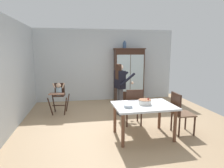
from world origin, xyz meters
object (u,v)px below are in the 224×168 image
(birthday_cake, at_px, (145,102))
(dining_chair_far_side, at_px, (134,105))
(dining_table, at_px, (144,109))
(dining_chair_right_end, at_px, (179,110))
(adult_person, at_px, (120,83))
(china_cabinet, at_px, (129,75))
(ceramic_vase, at_px, (125,45))
(high_chair_with_toddler, at_px, (59,93))
(serving_bowl, at_px, (128,106))

(birthday_cake, xyz_separation_m, dining_chair_far_side, (-0.06, 0.64, -0.24))
(dining_table, relative_size, dining_chair_right_end, 1.39)
(adult_person, bearing_deg, china_cabinet, -37.89)
(ceramic_vase, relative_size, high_chair_with_toddler, 0.28)
(high_chair_with_toddler, xyz_separation_m, birthday_cake, (2.02, -1.97, 0.14))
(birthday_cake, height_order, dining_chair_far_side, dining_chair_far_side)
(adult_person, bearing_deg, birthday_cake, 173.72)
(ceramic_vase, distance_m, adult_person, 2.11)
(high_chair_with_toddler, bearing_deg, china_cabinet, 31.64)
(serving_bowl, bearing_deg, birthday_cake, 22.39)
(adult_person, height_order, birthday_cake, adult_person)
(china_cabinet, relative_size, birthday_cake, 7.13)
(china_cabinet, xyz_separation_m, adult_person, (-0.71, -1.69, -0.04))
(birthday_cake, bearing_deg, high_chair_with_toddler, 135.73)
(serving_bowl, xyz_separation_m, dining_chair_right_end, (1.26, 0.17, -0.21))
(china_cabinet, relative_size, dining_chair_far_side, 2.08)
(dining_chair_right_end, bearing_deg, ceramic_vase, 9.88)
(dining_chair_right_end, bearing_deg, dining_chair_far_side, 54.75)
(adult_person, distance_m, dining_chair_right_end, 1.88)
(high_chair_with_toddler, height_order, serving_bowl, high_chair_with_toddler)
(dining_chair_far_side, bearing_deg, birthday_cake, 98.42)
(serving_bowl, height_order, dining_chair_right_end, dining_chair_right_end)
(dining_chair_far_side, distance_m, dining_chair_right_end, 1.11)
(china_cabinet, bearing_deg, serving_bowl, -105.19)
(high_chair_with_toddler, distance_m, dining_chair_far_side, 2.37)
(adult_person, relative_size, serving_bowl, 8.50)
(dining_table, xyz_separation_m, dining_chair_right_end, (0.87, 0.03, -0.08))
(ceramic_vase, distance_m, dining_chair_far_side, 3.00)
(birthday_cake, height_order, dining_chair_right_end, dining_chair_right_end)
(birthday_cake, bearing_deg, dining_chair_far_side, 95.64)
(ceramic_vase, height_order, birthday_cake, ceramic_vase)
(high_chair_with_toddler, height_order, dining_table, high_chair_with_toddler)
(birthday_cake, bearing_deg, dining_table, -134.83)
(dining_table, height_order, serving_bowl, serving_bowl)
(adult_person, bearing_deg, high_chair_with_toddler, 60.02)
(dining_table, distance_m, serving_bowl, 0.43)
(china_cabinet, xyz_separation_m, ceramic_vase, (-0.18, 0.00, 1.11))
(birthday_cake, bearing_deg, dining_chair_right_end, -0.42)
(ceramic_vase, xyz_separation_m, dining_chair_right_end, (0.53, -3.19, -1.56))
(dining_chair_far_side, bearing_deg, dining_chair_right_end, 147.14)
(dining_table, height_order, dining_chair_right_end, dining_chair_right_end)
(adult_person, xyz_separation_m, birthday_cake, (0.23, -1.49, -0.17))
(ceramic_vase, bearing_deg, china_cabinet, -1.18)
(china_cabinet, height_order, serving_bowl, china_cabinet)
(dining_table, xyz_separation_m, birthday_cake, (0.04, 0.04, 0.16))
(dining_table, xyz_separation_m, dining_chair_far_side, (-0.03, 0.67, -0.08))
(dining_table, distance_m, dining_chair_right_end, 0.88)
(high_chair_with_toddler, relative_size, birthday_cake, 3.39)
(china_cabinet, bearing_deg, adult_person, -112.93)
(birthday_cake, distance_m, serving_bowl, 0.46)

